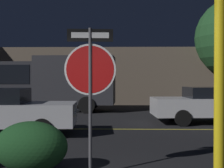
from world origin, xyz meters
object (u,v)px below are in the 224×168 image
hedge_bush_2 (31,147)px  passing_car_3 (215,104)px  passing_car_2 (0,111)px  yellow_pole_right (219,112)px  delivery_truck (50,81)px  stop_sign (90,72)px

hedge_bush_2 → passing_car_3: passing_car_3 is taller
passing_car_2 → passing_car_3: (7.36, 2.75, -0.00)m
yellow_pole_right → passing_car_3: size_ratio=0.54×
hedge_bush_2 → delivery_truck: size_ratio=0.20×
stop_sign → passing_car_3: bearing=53.6°
stop_sign → hedge_bush_2: size_ratio=1.93×
yellow_pole_right → hedge_bush_2: yellow_pole_right is taller
passing_car_2 → delivery_truck: 7.16m
passing_car_3 → yellow_pole_right: bearing=-20.0°
passing_car_3 → hedge_bush_2: bearing=-42.4°
passing_car_3 → delivery_truck: (-7.38, 4.36, 0.90)m
delivery_truck → yellow_pole_right: bearing=-158.2°
passing_car_3 → delivery_truck: 8.62m
yellow_pole_right → passing_car_2: size_ratio=0.58×
hedge_bush_2 → passing_car_2: 4.31m
delivery_truck → passing_car_3: bearing=-118.2°
passing_car_3 → delivery_truck: size_ratio=0.75×
stop_sign → delivery_truck: delivery_truck is taller
yellow_pole_right → delivery_truck: size_ratio=0.41×
yellow_pole_right → passing_car_3: 9.37m
stop_sign → passing_car_3: stop_sign is taller
delivery_truck → passing_car_2: bearing=-177.5°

